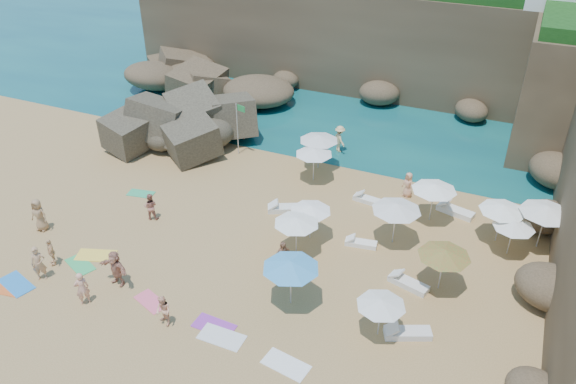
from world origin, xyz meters
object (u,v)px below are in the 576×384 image
at_px(person_stand_3, 283,257).
at_px(person_stand_5, 240,127).
at_px(parasol_2, 503,208).
at_px(person_stand_6, 82,288).
at_px(rock_outcrop, 190,140).
at_px(person_stand_1, 150,207).
at_px(parasol_1, 314,152).
at_px(person_stand_4, 408,185).
at_px(flag_pole, 239,122).
at_px(parasol_0, 319,138).
at_px(person_stand_0, 39,263).
at_px(person_stand_2, 340,139).
at_px(lounger_0, 286,209).

xyz_separation_m(person_stand_3, person_stand_5, (-8.47, 11.76, -0.05)).
bearing_deg(parasol_2, person_stand_6, -143.29).
bearing_deg(parasol_2, rock_outcrop, 170.52).
bearing_deg(person_stand_3, person_stand_1, 109.03).
height_order(parasol_1, person_stand_4, parasol_1).
distance_m(person_stand_4, person_stand_5, 12.59).
distance_m(person_stand_5, person_stand_6, 17.24).
relative_size(flag_pole, parasol_0, 1.47).
height_order(person_stand_0, person_stand_4, person_stand_0).
bearing_deg(person_stand_0, person_stand_5, 47.54).
bearing_deg(parasol_2, person_stand_0, -148.83).
bearing_deg(person_stand_2, person_stand_5, 54.02).
bearing_deg(parasol_2, parasol_1, 170.11).
bearing_deg(person_stand_1, lounger_0, -171.56).
height_order(flag_pole, lounger_0, flag_pole).
distance_m(person_stand_1, person_stand_4, 14.48).
relative_size(person_stand_5, person_stand_6, 0.99).
bearing_deg(rock_outcrop, parasol_0, -0.05).
distance_m(parasol_0, person_stand_4, 6.14).
bearing_deg(person_stand_6, person_stand_2, -161.20).
bearing_deg(person_stand_2, rock_outcrop, 60.90).
bearing_deg(lounger_0, flag_pole, 112.13).
height_order(person_stand_1, person_stand_2, person_stand_2).
bearing_deg(person_stand_3, person_stand_5, 63.26).
xyz_separation_m(person_stand_1, person_stand_6, (1.13, -6.67, 0.07)).
height_order(parasol_0, person_stand_1, parasol_0).
bearing_deg(person_stand_5, person_stand_2, -25.61).
xyz_separation_m(parasol_1, person_stand_5, (-6.67, 3.19, -1.10)).
relative_size(person_stand_2, person_stand_6, 1.08).
bearing_deg(person_stand_3, person_stand_4, 4.63).
bearing_deg(person_stand_4, lounger_0, -109.33).
distance_m(person_stand_1, person_stand_5, 10.52).
relative_size(rock_outcrop, person_stand_6, 4.80).
xyz_separation_m(parasol_1, person_stand_2, (0.22, 4.13, -1.03)).
bearing_deg(person_stand_4, flag_pole, -148.82).
bearing_deg(person_stand_0, person_stand_2, 27.38).
height_order(lounger_0, person_stand_4, person_stand_4).
xyz_separation_m(parasol_2, person_stand_0, (-19.20, -11.61, -1.13)).
relative_size(flag_pole, parasol_1, 1.59).
bearing_deg(lounger_0, person_stand_1, -176.39).
distance_m(parasol_0, person_stand_1, 10.94).
bearing_deg(lounger_0, parasol_0, 65.23).
relative_size(parasol_2, person_stand_3, 1.31).
distance_m(parasol_2, person_stand_4, 5.86).
height_order(parasol_0, lounger_0, parasol_0).
xyz_separation_m(person_stand_2, person_stand_5, (-6.89, -0.94, -0.07)).
xyz_separation_m(person_stand_0, person_stand_1, (1.82, 6.18, -0.12)).
relative_size(person_stand_1, person_stand_5, 0.92).
distance_m(lounger_0, person_stand_0, 12.77).
height_order(person_stand_0, person_stand_2, person_stand_2).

